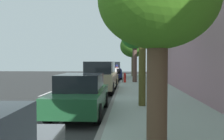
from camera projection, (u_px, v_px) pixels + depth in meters
ground at (93, 92)px, 15.47m from camera, size 61.09×61.09×0.00m
sidewalk at (149, 91)px, 15.22m from camera, size 3.96×38.18×0.16m
curb_edge at (117, 91)px, 15.36m from camera, size 0.16×38.18×0.16m
lane_stripe_centre at (46, 94)px, 14.47m from camera, size 0.14×35.80×0.01m
lane_stripe_bike_edge at (95, 92)px, 15.46m from camera, size 0.12×38.18×0.01m
building_facade at (184, 51)px, 14.97m from camera, size 0.50×38.18×5.37m
parked_sedan_green_second at (81, 94)px, 8.90m from camera, size 1.89×4.43×1.52m
parked_suv_tan_mid at (101, 76)px, 15.34m from camera, size 2.01×4.72×1.99m
parked_pickup_dark_blue_far at (112, 71)px, 25.67m from camera, size 2.27×5.41×1.95m
bicycle_at_curb at (115, 80)px, 20.82m from camera, size 1.49×0.92×0.73m
cyclist_with_backpack at (117, 72)px, 20.32m from camera, size 0.52×0.55×1.73m
street_tree_near_cyclist at (158, 4)px, 4.66m from camera, size 2.38×2.38×4.03m
street_tree_mid_block at (142, 11)px, 9.67m from camera, size 2.23×2.23×5.13m
street_tree_far_end at (135, 36)px, 20.88m from camera, size 2.55×2.55×5.31m
street_tree_corner at (133, 46)px, 29.42m from camera, size 3.20×3.20×5.16m
pedestrian_on_phone at (141, 69)px, 27.76m from camera, size 0.46×0.48×1.68m
fire_hydrant at (125, 78)px, 20.60m from camera, size 0.22×0.22×0.84m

